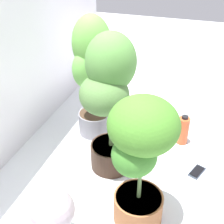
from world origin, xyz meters
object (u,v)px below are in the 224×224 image
Objects in this scene: potted_plant_front_left at (140,154)px; nutrient_bottle at (183,130)px; potted_plant_back_right at (92,69)px; potted_plant_center at (109,96)px; cell_phone at (197,172)px; floor_fan at (53,213)px.

potted_plant_front_left is 0.88m from nutrient_bottle.
nutrient_bottle is at bearing -83.17° from potted_plant_back_right.
potted_plant_center is 0.75m from nutrient_bottle.
potted_plant_center reaches higher than nutrient_bottle.
cell_phone is at bearing -104.66° from potted_plant_back_right.
potted_plant_center is 1.21× the size of potted_plant_front_left.
potted_plant_back_right is at bearing 34.72° from potted_plant_center.
floor_fan is at bearing 173.77° from potted_plant_center.
potted_plant_center is 0.46m from potted_plant_front_left.
potted_plant_center is 0.71m from floor_fan.
floor_fan is 1.53× the size of nutrient_bottle.
potted_plant_front_left is at bearing -143.32° from potted_plant_back_right.
potted_plant_front_left is 0.88m from potted_plant_back_right.
potted_plant_front_left is at bearing 169.27° from nutrient_bottle.
potted_plant_center is 0.81m from cell_phone.
cell_phone is (-0.21, -0.82, -0.54)m from potted_plant_back_right.
potted_plant_back_right is at bearing 96.83° from nutrient_bottle.
nutrient_bottle is at bearing 88.55° from floor_fan.
potted_plant_front_left is 3.25× the size of nutrient_bottle.
cell_phone is at bearing 73.83° from floor_fan.
potted_plant_back_right reaches higher than potted_plant_front_left.
nutrient_bottle is (0.29, 0.14, 0.11)m from cell_phone.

